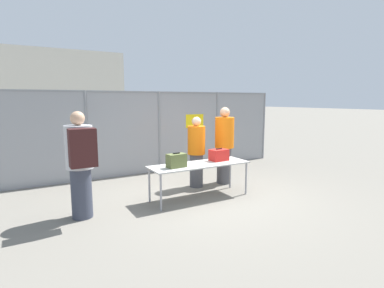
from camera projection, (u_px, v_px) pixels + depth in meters
The scene contains 10 objects.
ground_plane at pixel (210, 196), 6.34m from camera, with size 120.00×120.00×0.00m, color slate.
fence_section at pixel (160, 130), 8.42m from camera, with size 7.90×0.07×2.26m.
inspection_table at pixel (200, 166), 6.16m from camera, with size 2.12×0.68×0.73m.
suitcase_olive at pixel (176, 161), 5.81m from camera, with size 0.39×0.24×0.29m.
suitcase_red at pixel (219, 155), 6.46m from camera, with size 0.40×0.29×0.27m.
traveler_hooded at pixel (80, 161), 5.02m from camera, with size 0.46×0.71×1.85m.
security_worker_near at pixel (196, 151), 6.95m from camera, with size 0.41×0.41×1.64m.
security_worker_far at pixel (224, 144), 7.25m from camera, with size 0.46×0.46×1.85m.
utility_trailer at pixel (147, 143), 11.06m from camera, with size 3.45×2.21×0.75m.
distant_hangar at pixel (28, 87), 32.01m from camera, with size 17.38×12.23×6.74m.
Camera 1 is at (-3.35, -5.12, 2.04)m, focal length 28.00 mm.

